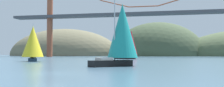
{
  "coord_description": "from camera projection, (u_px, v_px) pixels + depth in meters",
  "views": [
    {
      "loc": [
        9.55,
        -19.75,
        1.69
      ],
      "look_at": [
        0.0,
        25.65,
        3.46
      ],
      "focal_mm": 40.69,
      "sensor_mm": 36.0,
      "label": 1
    }
  ],
  "objects": [
    {
      "name": "ground_plane",
      "position": [
        49.0,
        73.0,
        21.21
      ],
      "size": [
        360.0,
        360.0,
        0.0
      ],
      "primitive_type": "plane",
      "color": "#426075"
    },
    {
      "name": "headland_center",
      "position": [
        158.0,
        56.0,
        152.2
      ],
      "size": [
        55.72,
        44.0,
        40.55
      ],
      "primitive_type": "ellipsoid",
      "color": "#425138",
      "rests_on": "ground_plane"
    },
    {
      "name": "headland_left",
      "position": [
        64.0,
        56.0,
        164.54
      ],
      "size": [
        73.27,
        44.0,
        34.8
      ],
      "primitive_type": "ellipsoid",
      "color": "#6B664C",
      "rests_on": "ground_plane"
    },
    {
      "name": "suspension_bridge",
      "position": [
        143.0,
        11.0,
        114.9
      ],
      "size": [
        127.5,
        6.0,
        44.19
      ],
      "color": "brown",
      "rests_on": "ground_plane"
    },
    {
      "name": "sailboat_crimson_sail",
      "position": [
        131.0,
        44.0,
        73.63
      ],
      "size": [
        7.15,
        4.21,
        8.98
      ],
      "color": "black",
      "rests_on": "ground_plane"
    },
    {
      "name": "sailboat_teal_sail",
      "position": [
        122.0,
        33.0,
        33.32
      ],
      "size": [
        6.67,
        6.99,
        8.77
      ],
      "color": "black",
      "rests_on": "ground_plane"
    },
    {
      "name": "sailboat_yellow_sail",
      "position": [
        33.0,
        43.0,
        51.78
      ],
      "size": [
        6.13,
        7.9,
        7.9
      ],
      "color": "navy",
      "rests_on": "ground_plane"
    }
  ]
}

